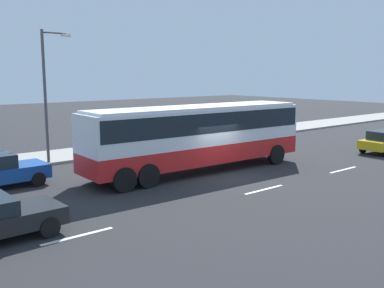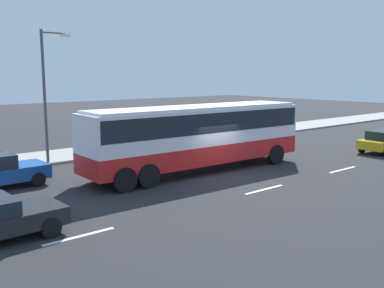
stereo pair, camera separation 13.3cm
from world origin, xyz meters
name	(u,v)px [view 1 (the left image)]	position (x,y,z in m)	size (l,w,h in m)	color
ground_plane	(221,176)	(0.00, 0.00, 0.00)	(120.00, 120.00, 0.00)	#28282B
sidewalk_curb	(120,149)	(0.00, 9.84, 0.07)	(80.00, 4.00, 0.15)	gray
lane_centreline	(127,224)	(-7.29, -3.12, 0.00)	(27.93, 0.16, 0.01)	white
coach_bus	(198,131)	(-0.21, 1.50, 2.12)	(12.52, 3.11, 3.41)	red
pedestrian_near_curb	(92,136)	(-1.96, 9.97, 1.12)	(0.32, 0.32, 1.68)	#38334C
street_lamp	(48,88)	(-5.41, 8.08, 4.27)	(1.67, 0.24, 7.23)	#47474C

